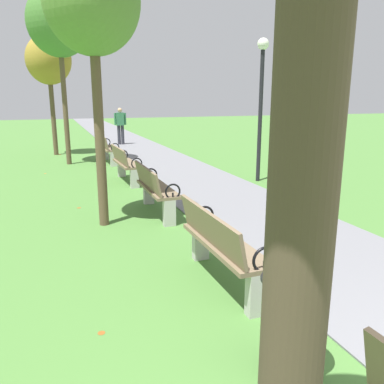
{
  "coord_description": "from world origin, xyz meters",
  "views": [
    {
      "loc": [
        -2.23,
        -0.66,
        2.11
      ],
      "look_at": [
        -0.05,
        5.36,
        0.55
      ],
      "focal_mm": 36.62,
      "sensor_mm": 36.0,
      "label": 1
    }
  ],
  "objects_px": {
    "park_bench_4": "(125,163)",
    "lamp_post": "(261,89)",
    "tree_4": "(49,61)",
    "tree_3": "(59,22)",
    "park_bench_2": "(221,244)",
    "pedestrian_walking": "(120,124)",
    "park_bench_5": "(107,148)",
    "park_bench_3": "(155,188)",
    "trash_bin": "(290,329)",
    "tree_2": "(92,4)"
  },
  "relations": [
    {
      "from": "park_bench_5",
      "to": "tree_4",
      "type": "distance_m",
      "value": 4.13
    },
    {
      "from": "park_bench_2",
      "to": "tree_4",
      "type": "bearing_deg",
      "value": 97.64
    },
    {
      "from": "tree_4",
      "to": "tree_3",
      "type": "bearing_deg",
      "value": -81.59
    },
    {
      "from": "park_bench_3",
      "to": "park_bench_5",
      "type": "relative_size",
      "value": 0.99
    },
    {
      "from": "park_bench_4",
      "to": "lamp_post",
      "type": "height_order",
      "value": "lamp_post"
    },
    {
      "from": "tree_2",
      "to": "tree_4",
      "type": "bearing_deg",
      "value": 93.73
    },
    {
      "from": "park_bench_4",
      "to": "tree_3",
      "type": "bearing_deg",
      "value": 109.87
    },
    {
      "from": "pedestrian_walking",
      "to": "lamp_post",
      "type": "distance_m",
      "value": 9.36
    },
    {
      "from": "pedestrian_walking",
      "to": "park_bench_3",
      "type": "bearing_deg",
      "value": -96.64
    },
    {
      "from": "park_bench_5",
      "to": "lamp_post",
      "type": "bearing_deg",
      "value": -52.36
    },
    {
      "from": "park_bench_3",
      "to": "tree_2",
      "type": "bearing_deg",
      "value": -162.71
    },
    {
      "from": "tree_2",
      "to": "pedestrian_walking",
      "type": "relative_size",
      "value": 2.66
    },
    {
      "from": "tree_4",
      "to": "pedestrian_walking",
      "type": "xyz_separation_m",
      "value": [
        2.84,
        2.33,
        -2.43
      ]
    },
    {
      "from": "tree_3",
      "to": "trash_bin",
      "type": "bearing_deg",
      "value": -84.42
    },
    {
      "from": "trash_bin",
      "to": "lamp_post",
      "type": "distance_m",
      "value": 7.59
    },
    {
      "from": "trash_bin",
      "to": "lamp_post",
      "type": "xyz_separation_m",
      "value": [
        3.38,
        6.53,
        1.88
      ]
    },
    {
      "from": "park_bench_2",
      "to": "trash_bin",
      "type": "relative_size",
      "value": 1.91
    },
    {
      "from": "park_bench_2",
      "to": "park_bench_4",
      "type": "height_order",
      "value": "same"
    },
    {
      "from": "tree_3",
      "to": "lamp_post",
      "type": "bearing_deg",
      "value": -44.42
    },
    {
      "from": "park_bench_5",
      "to": "pedestrian_walking",
      "type": "distance_m",
      "value": 5.04
    },
    {
      "from": "park_bench_4",
      "to": "park_bench_3",
      "type": "bearing_deg",
      "value": -90.0
    },
    {
      "from": "trash_bin",
      "to": "park_bench_5",
      "type": "bearing_deg",
      "value": 89.21
    },
    {
      "from": "park_bench_3",
      "to": "tree_2",
      "type": "height_order",
      "value": "tree_2"
    },
    {
      "from": "park_bench_5",
      "to": "tree_2",
      "type": "relative_size",
      "value": 0.38
    },
    {
      "from": "tree_3",
      "to": "pedestrian_walking",
      "type": "bearing_deg",
      "value": 62.01
    },
    {
      "from": "tree_3",
      "to": "trash_bin",
      "type": "relative_size",
      "value": 6.33
    },
    {
      "from": "park_bench_4",
      "to": "tree_3",
      "type": "xyz_separation_m",
      "value": [
        -1.21,
        3.35,
        3.78
      ]
    },
    {
      "from": "park_bench_2",
      "to": "park_bench_5",
      "type": "height_order",
      "value": "same"
    },
    {
      "from": "tree_4",
      "to": "pedestrian_walking",
      "type": "relative_size",
      "value": 2.63
    },
    {
      "from": "tree_3",
      "to": "lamp_post",
      "type": "relative_size",
      "value": 1.53
    },
    {
      "from": "park_bench_3",
      "to": "pedestrian_walking",
      "type": "bearing_deg",
      "value": 83.36
    },
    {
      "from": "tree_3",
      "to": "park_bench_3",
      "type": "bearing_deg",
      "value": -79.14
    },
    {
      "from": "tree_2",
      "to": "tree_4",
      "type": "relative_size",
      "value": 1.01
    },
    {
      "from": "lamp_post",
      "to": "park_bench_5",
      "type": "bearing_deg",
      "value": 127.64
    },
    {
      "from": "park_bench_3",
      "to": "park_bench_4",
      "type": "distance_m",
      "value": 2.96
    },
    {
      "from": "park_bench_4",
      "to": "trash_bin",
      "type": "height_order",
      "value": "park_bench_4"
    },
    {
      "from": "park_bench_5",
      "to": "tree_3",
      "type": "relative_size",
      "value": 0.3
    },
    {
      "from": "park_bench_2",
      "to": "tree_2",
      "type": "distance_m",
      "value": 4.11
    },
    {
      "from": "lamp_post",
      "to": "park_bench_3",
      "type": "bearing_deg",
      "value": -148.8
    },
    {
      "from": "tree_4",
      "to": "park_bench_3",
      "type": "bearing_deg",
      "value": -79.8
    },
    {
      "from": "park_bench_4",
      "to": "lamp_post",
      "type": "xyz_separation_m",
      "value": [
        3.23,
        -1.01,
        1.82
      ]
    },
    {
      "from": "park_bench_2",
      "to": "tree_3",
      "type": "relative_size",
      "value": 0.3
    },
    {
      "from": "park_bench_2",
      "to": "pedestrian_walking",
      "type": "distance_m",
      "value": 14.02
    },
    {
      "from": "park_bench_3",
      "to": "lamp_post",
      "type": "bearing_deg",
      "value": 31.2
    },
    {
      "from": "trash_bin",
      "to": "lamp_post",
      "type": "bearing_deg",
      "value": 62.64
    },
    {
      "from": "park_bench_2",
      "to": "tree_4",
      "type": "xyz_separation_m",
      "value": [
        -1.56,
        11.63,
        2.88
      ]
    },
    {
      "from": "tree_4",
      "to": "pedestrian_walking",
      "type": "distance_m",
      "value": 4.41
    },
    {
      "from": "park_bench_4",
      "to": "trash_bin",
      "type": "distance_m",
      "value": 7.54
    },
    {
      "from": "park_bench_2",
      "to": "pedestrian_walking",
      "type": "xyz_separation_m",
      "value": [
        1.28,
        13.96,
        0.44
      ]
    },
    {
      "from": "park_bench_4",
      "to": "park_bench_2",
      "type": "bearing_deg",
      "value": -90.0
    }
  ]
}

